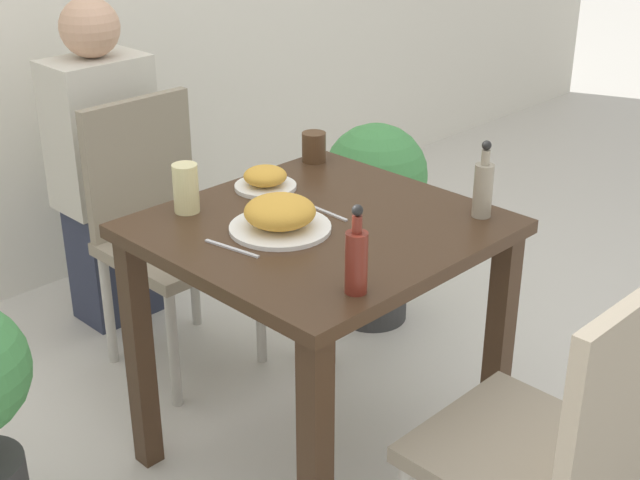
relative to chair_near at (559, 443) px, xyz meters
name	(u,v)px	position (x,y,z in m)	size (l,w,h in m)	color
ground_plane	(320,456)	(0.06, 0.77, -0.50)	(16.00, 16.00, 0.00)	beige
dining_table	(320,269)	(0.06, 0.77, 0.11)	(0.82, 0.78, 0.75)	#3D2819
chair_near	(559,443)	(0.00, 0.00, 0.00)	(0.42, 0.42, 0.89)	gray
chair_far	(164,222)	(0.11, 1.53, 0.00)	(0.42, 0.42, 0.89)	gray
food_plate	(280,215)	(-0.04, 0.80, 0.29)	(0.26, 0.26, 0.09)	white
side_plate	(265,179)	(0.12, 1.04, 0.28)	(0.17, 0.17, 0.06)	white
drink_cup	(314,147)	(0.38, 1.10, 0.29)	(0.07, 0.07, 0.09)	#4C331E
juice_glass	(186,188)	(-0.13, 1.06, 0.31)	(0.07, 0.07, 0.13)	beige
sauce_bottle	(356,259)	(-0.15, 0.44, 0.33)	(0.05, 0.05, 0.21)	maroon
condiment_bottle	(483,187)	(0.39, 0.50, 0.33)	(0.05, 0.05, 0.21)	gray
fork_utensil	(232,248)	(-0.20, 0.80, 0.25)	(0.04, 0.16, 0.00)	silver
spoon_utensil	(325,212)	(0.12, 0.80, 0.25)	(0.01, 0.16, 0.00)	silver
potted_plant_right	(375,206)	(0.78, 1.21, -0.05)	(0.37, 0.37, 0.75)	#333333
person_figure	(105,168)	(0.13, 1.90, 0.08)	(0.34, 0.22, 1.17)	#2D3347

